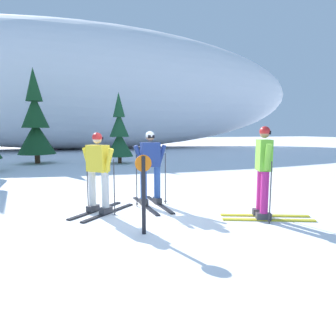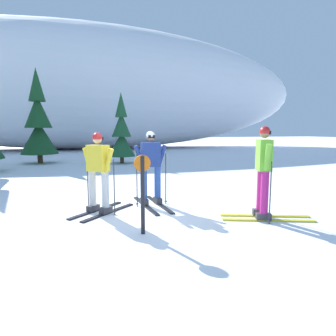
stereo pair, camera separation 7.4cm
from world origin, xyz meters
The scene contains 8 objects.
ground_plane centered at (0.00, 0.00, 0.00)m, with size 120.00×120.00×0.00m, color white.
skier_lime_jacket centered at (2.05, -0.75, 0.95)m, with size 1.81×1.04×1.82m.
skier_yellow_jacket centered at (-0.97, 0.68, 0.90)m, with size 1.49×1.42×1.70m.
skier_navy_jacket centered at (0.25, 1.04, 0.90)m, with size 0.80×1.78×1.72m.
pine_tree_center_right centered at (-3.02, 11.42, 2.06)m, with size 1.90×1.90×4.92m.
pine_tree_far_right centered at (1.09, 10.07, 1.54)m, with size 1.42×1.42×3.69m.
snow_ridge_background centered at (0.33, 23.25, 5.48)m, with size 42.30×14.01×10.96m, color white.
trail_marker_post centered at (-0.40, -0.86, 0.77)m, with size 0.28×0.07×1.35m.
Camera 2 is at (-1.53, -5.66, 1.75)m, focal length 32.05 mm.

